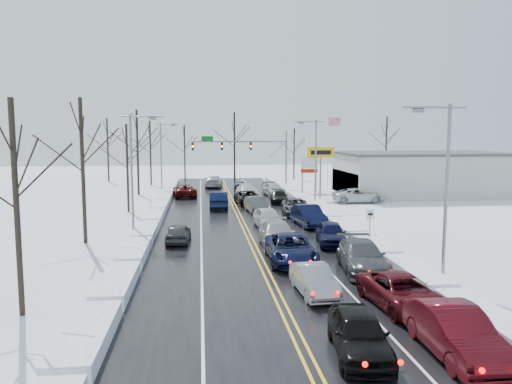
{
  "coord_description": "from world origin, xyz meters",
  "views": [
    {
      "loc": [
        -3.51,
        -41.12,
        7.55
      ],
      "look_at": [
        1.31,
        1.86,
        2.5
      ],
      "focal_mm": 35.0,
      "sensor_mm": 36.0,
      "label": 1
    }
  ],
  "objects": [
    {
      "name": "parked_car_1",
      "position": [
        17.14,
        15.52,
        0.0
      ],
      "size": [
        2.73,
        5.42,
        1.51
      ],
      "primitive_type": "imported",
      "rotation": [
        0.0,
        0.0,
        0.12
      ],
      "color": "#393C3E",
      "rests_on": "ground"
    },
    {
      "name": "queued_car_17",
      "position": [
        5.41,
        22.49,
        0.0
      ],
      "size": [
        1.69,
        4.31,
        1.4
      ],
      "primitive_type": "imported",
      "rotation": [
        0.0,
        0.0,
        0.05
      ],
      "color": "#44464A",
      "rests_on": "ground"
    },
    {
      "name": "streetlight_sw",
      "position": [
        -8.3,
        -4.0,
        5.31
      ],
      "size": [
        3.2,
        0.25,
        9.0
      ],
      "color": "slate",
      "rests_on": "ground"
    },
    {
      "name": "parked_car_0",
      "position": [
        13.84,
        11.87,
        0.0
      ],
      "size": [
        5.76,
        2.79,
        1.58
      ],
      "primitive_type": "imported",
      "rotation": [
        0.0,
        0.0,
        1.54
      ],
      "color": "silver",
      "rests_on": "ground"
    },
    {
      "name": "road_surface",
      "position": [
        0.0,
        2.0,
        0.01
      ],
      "size": [
        14.0,
        84.0,
        0.01
      ],
      "primitive_type": "cube",
      "color": "black",
      "rests_on": "ground"
    },
    {
      "name": "snow_bank_right",
      "position": [
        7.6,
        2.0,
        0.0
      ],
      "size": [
        1.56,
        72.0,
        0.67
      ],
      "primitive_type": "cube",
      "color": "white",
      "rests_on": "ground"
    },
    {
      "name": "speed_limit_sign",
      "position": [
        8.2,
        -8.0,
        1.63
      ],
      "size": [
        0.55,
        0.09,
        2.35
      ],
      "color": "slate",
      "rests_on": "ground"
    },
    {
      "name": "flagpole",
      "position": [
        15.17,
        30.0,
        5.93
      ],
      "size": [
        1.87,
        1.2,
        10.0
      ],
      "color": "silver",
      "rests_on": "ground"
    },
    {
      "name": "tree_far_c",
      "position": [
        2.0,
        39.0,
        7.68
      ],
      "size": [
        4.4,
        4.4,
        11.0
      ],
      "color": "#2D231C",
      "rests_on": "ground"
    },
    {
      "name": "dealership_building",
      "position": [
        23.98,
        18.0,
        2.66
      ],
      "size": [
        20.4,
        12.4,
        5.3
      ],
      "color": "beige",
      "rests_on": "ground"
    },
    {
      "name": "tree_far_d",
      "position": [
        12.0,
        40.5,
        5.94
      ],
      "size": [
        3.4,
        3.4,
        8.5
      ],
      "color": "#2D231C",
      "rests_on": "ground"
    },
    {
      "name": "oncoming_car_0",
      "position": [
        -1.73,
        9.25,
        0.0
      ],
      "size": [
        1.86,
        5.21,
        1.71
      ],
      "primitive_type": "imported",
      "rotation": [
        0.0,
        0.0,
        3.13
      ],
      "color": "black",
      "rests_on": "ground"
    },
    {
      "name": "queued_car_1",
      "position": [
        1.76,
        -18.71,
        0.0
      ],
      "size": [
        1.71,
        4.28,
        1.39
      ],
      "primitive_type": "imported",
      "rotation": [
        0.0,
        0.0,
        0.06
      ],
      "color": "gray",
      "rests_on": "ground"
    },
    {
      "name": "tree_far_a",
      "position": [
        -18.0,
        40.0,
        6.99
      ],
      "size": [
        4.0,
        4.0,
        10.0
      ],
      "color": "#2D231C",
      "rests_on": "ground"
    },
    {
      "name": "queued_car_13",
      "position": [
        5.32,
        -1.28,
        0.0
      ],
      "size": [
        2.25,
        5.31,
        1.7
      ],
      "primitive_type": "imported",
      "rotation": [
        0.0,
        0.0,
        0.09
      ],
      "color": "black",
      "rests_on": "ground"
    },
    {
      "name": "tree_left_d",
      "position": [
        -11.2,
        22.0,
        7.33
      ],
      "size": [
        4.2,
        4.2,
        10.5
      ],
      "color": "#2D231C",
      "rests_on": "ground"
    },
    {
      "name": "queued_car_7",
      "position": [
        1.93,
        16.6,
        0.0
      ],
      "size": [
        2.71,
        5.72,
        1.61
      ],
      "primitive_type": "imported",
      "rotation": [
        0.0,
        0.0,
        0.08
      ],
      "color": "silver",
      "rests_on": "ground"
    },
    {
      "name": "tree_far_e",
      "position": [
        28.0,
        41.0,
        7.33
      ],
      "size": [
        4.2,
        4.2,
        10.5
      ],
      "color": "#2D231C",
      "rests_on": "ground"
    },
    {
      "name": "oncoming_car_1",
      "position": [
        -5.43,
        19.09,
        0.0
      ],
      "size": [
        3.21,
        5.83,
        1.55
      ],
      "primitive_type": "imported",
      "rotation": [
        0.0,
        0.0,
        3.26
      ],
      "color": "#4F0A0A",
      "rests_on": "ground"
    },
    {
      "name": "queued_car_11",
      "position": [
        5.3,
        -15.06,
        0.0
      ],
      "size": [
        2.97,
        5.9,
        1.65
      ],
      "primitive_type": "imported",
      "rotation": [
        0.0,
        0.0,
        -0.12
      ],
      "color": "#414447",
      "rests_on": "ground"
    },
    {
      "name": "tree_left_e",
      "position": [
        -10.8,
        34.0,
        6.64
      ],
      "size": [
        3.8,
        3.8,
        9.5
      ],
      "color": "#2D231C",
      "rests_on": "ground"
    },
    {
      "name": "queued_car_3",
      "position": [
        1.6,
        -8.53,
        0.0
      ],
      "size": [
        2.44,
        5.66,
        1.63
      ],
      "primitive_type": "imported",
      "rotation": [
        0.0,
        0.0,
        -0.03
      ],
      "color": "#94979C",
      "rests_on": "ground"
    },
    {
      "name": "streetlight_ne",
      "position": [
        8.3,
        10.0,
        5.31
      ],
      "size": [
        3.2,
        0.25,
        9.0
      ],
      "color": "slate",
      "rests_on": "ground"
    },
    {
      "name": "ground",
      "position": [
        0.0,
        0.0,
        0.0
      ],
      "size": [
        160.0,
        160.0,
        0.0
      ],
      "primitive_type": "plane",
      "color": "white",
      "rests_on": "ground"
    },
    {
      "name": "queued_car_9",
      "position": [
        5.05,
        -25.67,
        0.0
      ],
      "size": [
        1.85,
        5.14,
        1.69
      ],
      "primitive_type": "imported",
      "rotation": [
        0.0,
        0.0,
        -0.01
      ],
      "color": "#4C0A10",
      "rests_on": "ground"
    },
    {
      "name": "queued_car_15",
      "position": [
        5.06,
        12.49,
        0.0
      ],
      "size": [
        2.45,
        4.86,
        1.35
      ],
      "primitive_type": "imported",
      "rotation": [
        0.0,
        0.0,
        -0.12
      ],
      "color": "black",
      "rests_on": "ground"
    },
    {
      "name": "queued_car_8",
      "position": [
        1.82,
        23.5,
        0.0
      ],
      "size": [
        1.97,
        4.16,
        1.37
      ],
      "primitive_type": "imported",
      "rotation": [
        0.0,
        0.0,
        0.09
      ],
      "color": "black",
      "rests_on": "ground"
    },
    {
      "name": "queued_car_0",
      "position": [
        1.82,
        -25.24,
        0.0
      ],
      "size": [
        2.34,
        4.68,
        1.53
      ],
      "primitive_type": "imported",
      "rotation": [
        0.0,
        0.0,
        -0.12
      ],
      "color": "black",
      "rests_on": "ground"
    },
    {
      "name": "queued_car_14",
      "position": [
        5.34,
        4.52,
        0.0
      ],
      "size": [
        3.11,
        5.64,
        1.5
      ],
      "primitive_type": "imported",
      "rotation": [
        0.0,
        0.0,
        -0.12
      ],
      "color": "#393B3D",
      "rests_on": "ground"
    },
    {
      "name": "used_vehicles_sign",
      "position": [
        10.5,
        22.0,
        3.32
      ],
      "size": [
        2.2,
        0.22,
        4.65
      ],
      "color": "slate",
      "rests_on": "ground"
    },
    {
      "name": "traffic_signal_mast",
      "position": [
        3.45,
        27.99,
        5.48
      ],
      "size": [
        13.28,
        0.39,
        8.0
      ],
      "color": "slate",
      "rests_on": "ground"
    },
    {
      "name": "queued_car_10",
      "position": [
        5.13,
        -20.97,
        0.0
      ],
      "size": [
        2.81,
        5.37,
        1.44
      ],
      "primitive_type": "imported",
      "rotation": [
        0.0,
        0.0,
        0.08
      ],
      "color": "#44090F",
      "rests_on": "ground"
    },
    {
      "name": "oncoming_car_2",
      "position": [
        -1.63,
        29.65,
        0.0
      ],
      "size": [
        2.89,
        5.92,
        1.66
      ],
      "primitive_type": "imported",
      "rotation": [
        0.0,
        0.0,
        3.04
      ],
      "color": "#AAADB3",
      "rests_on": "ground"
    },
    {
      "name": "tree_far_b",
      "position": [
        -6.0,
        41.0,
        6.29
      ],
      "size": [
        3.6,
        3.6,
        9.0
      ],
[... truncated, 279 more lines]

